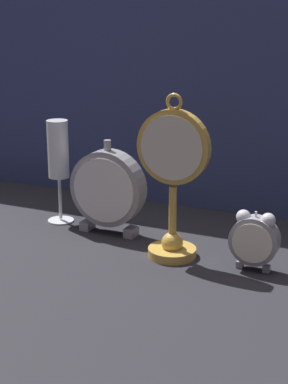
{
  "coord_description": "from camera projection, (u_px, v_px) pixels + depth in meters",
  "views": [
    {
      "loc": [
        0.47,
        -0.96,
        0.45
      ],
      "look_at": [
        0.0,
        0.08,
        0.1
      ],
      "focal_mm": 60.0,
      "sensor_mm": 36.0,
      "label": 1
    }
  ],
  "objects": [
    {
      "name": "ground_plane",
      "position": [
        126.0,
        258.0,
        1.15
      ],
      "size": [
        4.0,
        4.0,
        0.0
      ],
      "primitive_type": "plane",
      "color": "#232328"
    },
    {
      "name": "alarm_clock_twin_bell",
      "position": [
        255.0,
        238.0,
        1.08
      ],
      "size": [
        0.08,
        0.03,
        0.11
      ],
      "color": "gray",
      "rests_on": "ground_plane"
    },
    {
      "name": "pocket_watch_on_stand",
      "position": [
        173.0,
        183.0,
        1.12
      ],
      "size": [
        0.13,
        0.09,
        0.3
      ],
      "color": "gold",
      "rests_on": "ground_plane"
    },
    {
      "name": "fabric_backdrop_drape",
      "position": [
        192.0,
        70.0,
        1.35
      ],
      "size": [
        1.59,
        0.01,
        0.6
      ],
      "primitive_type": "cube",
      "color": "navy",
      "rests_on": "ground_plane"
    },
    {
      "name": "champagne_flute",
      "position": [
        58.0,
        156.0,
        1.3
      ],
      "size": [
        0.05,
        0.05,
        0.21
      ],
      "color": "silver",
      "rests_on": "ground_plane"
    },
    {
      "name": "mantel_clock_silver",
      "position": [
        108.0,
        189.0,
        1.25
      ],
      "size": [
        0.15,
        0.04,
        0.19
      ],
      "color": "gray",
      "rests_on": "ground_plane"
    }
  ]
}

